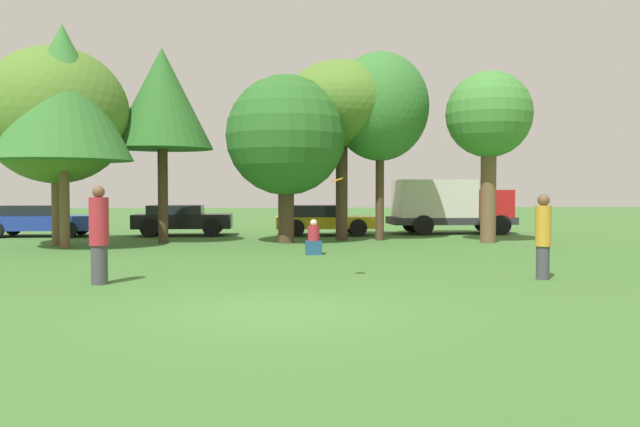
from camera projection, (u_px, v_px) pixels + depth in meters
name	position (u px, v px, depth m)	size (l,w,h in m)	color
ground_plane	(279.00, 311.00, 9.80)	(120.00, 120.00, 0.00)	#3D6B2D
person_thrower	(99.00, 235.00, 12.56)	(0.37, 0.37, 1.93)	#3F3F47
person_catcher	(543.00, 236.00, 13.25)	(0.32, 0.32, 1.76)	#3F3F47
frisbee	(337.00, 180.00, 13.07)	(0.24, 0.24, 0.10)	orange
bystander_sitting	(314.00, 240.00, 18.46)	(0.45, 0.38, 1.01)	navy
tree_0	(56.00, 116.00, 21.34)	(4.75, 4.75, 6.59)	brown
tree_1	(63.00, 93.00, 20.32)	(4.29, 4.29, 7.08)	brown
tree_2	(162.00, 99.00, 22.47)	(3.53, 3.53, 6.82)	#473323
tree_3	(286.00, 136.00, 22.47)	(4.19, 4.19, 5.86)	#473323
tree_4	(342.00, 105.00, 23.74)	(4.35, 4.35, 6.63)	#473323
tree_5	(380.00, 107.00, 23.62)	(3.58, 3.58, 6.90)	#473323
tree_6	(489.00, 117.00, 22.60)	(3.02, 3.02, 6.02)	brown
parked_car_blue	(38.00, 220.00, 25.77)	(4.42, 1.99, 1.25)	#1E389E
parked_car_black	(182.00, 219.00, 26.32)	(3.93, 2.06, 1.25)	black
parked_car_yellow	(323.00, 219.00, 26.56)	(4.05, 2.10, 1.24)	gold
delivery_truck_red	(449.00, 204.00, 27.49)	(5.24, 2.36, 2.29)	#2D2D33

